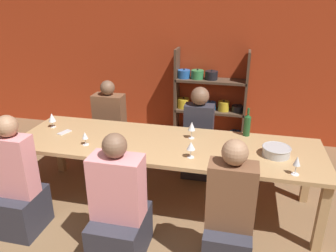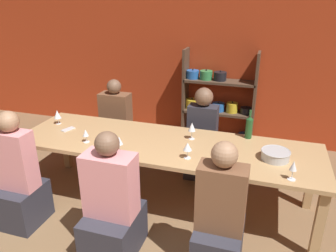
{
  "view_description": "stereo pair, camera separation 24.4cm",
  "coord_description": "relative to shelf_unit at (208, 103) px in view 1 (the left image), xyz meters",
  "views": [
    {
      "loc": [
        0.87,
        -1.13,
        2.18
      ],
      "look_at": [
        0.15,
        1.94,
        0.88
      ],
      "focal_mm": 35.0,
      "sensor_mm": 36.0,
      "label": 1
    },
    {
      "loc": [
        1.1,
        -1.07,
        2.18
      ],
      "look_at": [
        0.15,
        1.94,
        0.88
      ],
      "focal_mm": 35.0,
      "sensor_mm": 36.0,
      "label": 2
    }
  ],
  "objects": [
    {
      "name": "wine_bottle_green",
      "position": [
        0.58,
        -1.4,
        0.25
      ],
      "size": [
        0.07,
        0.07,
        0.31
      ],
      "color": "#1E4C23",
      "rests_on": "dining_table"
    },
    {
      "name": "person_near_c",
      "position": [
        -0.44,
        -2.61,
        -0.19
      ],
      "size": [
        0.43,
        0.54,
        1.17
      ],
      "color": "#2D2D38",
      "rests_on": "ground_plane"
    },
    {
      "name": "person_far_b",
      "position": [
        -1.21,
        -0.95,
        -0.2
      ],
      "size": [
        0.4,
        0.5,
        1.13
      ],
      "rotation": [
        0.0,
        0.0,
        3.14
      ],
      "color": "#2D2D38",
      "rests_on": "ground_plane"
    },
    {
      "name": "person_far_a",
      "position": [
        0.01,
        -1.04,
        -0.18
      ],
      "size": [
        0.36,
        0.44,
        1.14
      ],
      "rotation": [
        0.0,
        0.0,
        3.14
      ],
      "color": "#2D2D38",
      "rests_on": "ground_plane"
    },
    {
      "name": "wine_glass_red_b",
      "position": [
        -0.59,
        -2.12,
        0.25
      ],
      "size": [
        0.07,
        0.07,
        0.17
      ],
      "color": "white",
      "rests_on": "dining_table"
    },
    {
      "name": "shelf_unit",
      "position": [
        0.0,
        0.0,
        0.0
      ],
      "size": [
        1.07,
        0.3,
        1.42
      ],
      "color": "#4C3828",
      "rests_on": "ground_plane"
    },
    {
      "name": "mixing_bowl",
      "position": [
        0.86,
        -1.82,
        0.17
      ],
      "size": [
        0.27,
        0.27,
        0.09
      ],
      "color": "#B7BABC",
      "rests_on": "dining_table"
    },
    {
      "name": "person_near_b",
      "position": [
        -1.48,
        -2.53,
        -0.16
      ],
      "size": [
        0.35,
        0.44,
        1.2
      ],
      "color": "#2D2D38",
      "rests_on": "ground_plane"
    },
    {
      "name": "wall_back_red",
      "position": [
        -0.38,
        0.2,
        0.74
      ],
      "size": [
        8.8,
        0.06,
        2.7
      ],
      "color": "#B23819",
      "rests_on": "ground_plane"
    },
    {
      "name": "wine_glass_empty_a",
      "position": [
        0.07,
        -2.04,
        0.24
      ],
      "size": [
        0.08,
        0.08,
        0.16
      ],
      "color": "white",
      "rests_on": "dining_table"
    },
    {
      "name": "wine_glass_red_a",
      "position": [
        -1.02,
        -2.01,
        0.22
      ],
      "size": [
        0.07,
        0.07,
        0.14
      ],
      "color": "white",
      "rests_on": "dining_table"
    },
    {
      "name": "wine_glass_white_a",
      "position": [
        0.01,
        -1.61,
        0.26
      ],
      "size": [
        0.08,
        0.08,
        0.19
      ],
      "color": "white",
      "rests_on": "dining_table"
    },
    {
      "name": "dining_table",
      "position": [
        -0.23,
        -1.79,
        0.06
      ],
      "size": [
        3.15,
        0.94,
        0.73
      ],
      "color": "tan",
      "rests_on": "ground_plane"
    },
    {
      "name": "person_near_a",
      "position": [
        0.48,
        -2.58,
        -0.17
      ],
      "size": [
        0.37,
        0.46,
        1.2
      ],
      "color": "#2D2D38",
      "rests_on": "ground_plane"
    },
    {
      "name": "wine_glass_white_b",
      "position": [
        -1.6,
        -1.66,
        0.24
      ],
      "size": [
        0.08,
        0.08,
        0.17
      ],
      "color": "white",
      "rests_on": "dining_table"
    },
    {
      "name": "cell_phone",
      "position": [
        -1.39,
        -1.79,
        0.13
      ],
      "size": [
        0.12,
        0.16,
        0.01
      ],
      "color": "silver",
      "rests_on": "dining_table"
    },
    {
      "name": "wine_glass_white_c",
      "position": [
        0.99,
        -2.15,
        0.25
      ],
      "size": [
        0.07,
        0.07,
        0.17
      ],
      "color": "white",
      "rests_on": "dining_table"
    }
  ]
}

